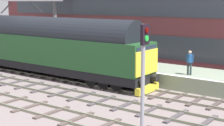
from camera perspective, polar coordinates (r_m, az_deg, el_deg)
name	(u,v)px	position (r m, az deg, el deg)	size (l,w,h in m)	color
ground_plane	(113,87)	(24.76, 0.12, -3.87)	(140.00, 140.00, 0.00)	slate
track_main	(113,86)	(24.75, 0.12, -3.75)	(2.50, 60.00, 0.15)	gray
track_adjacent_west	(81,96)	(22.28, -4.90, -5.32)	(2.50, 60.00, 0.15)	gray
track_adjacent_far_west	(41,109)	(19.99, -11.35, -7.26)	(2.50, 60.00, 0.15)	gray
station_platform	(140,72)	(27.56, 4.57, -1.42)	(4.00, 44.00, 1.01)	gray
station_building	(185,7)	(33.04, 11.59, 8.80)	(5.66, 43.02, 10.76)	brown
diesel_locomotive	(41,44)	(29.04, -11.23, 2.97)	(2.74, 20.05, 4.68)	black
signal_post_mid	(143,81)	(12.44, 5.02, -2.89)	(0.44, 0.22, 5.11)	gray
waiting_passenger	(190,60)	(24.25, 12.32, 0.41)	(0.35, 0.51, 1.64)	#263438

